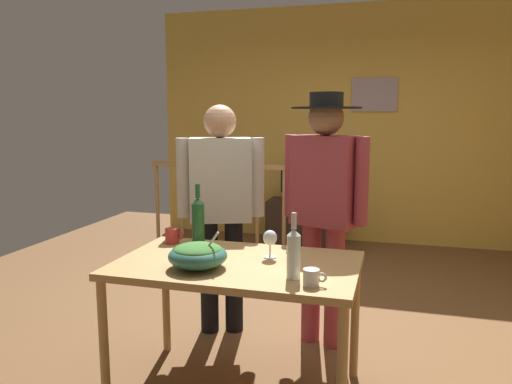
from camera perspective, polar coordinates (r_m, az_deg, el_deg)
name	(u,v)px	position (r m, az deg, el deg)	size (l,w,h in m)	color
ground_plane	(308,329)	(3.86, 5.98, -15.38)	(7.29, 7.29, 0.00)	brown
back_wall	(349,125)	(6.30, 10.63, 7.52)	(4.86, 0.10, 2.89)	gold
framed_picture	(374,95)	(6.22, 13.43, 10.81)	(0.53, 0.03, 0.40)	gray
stair_railing	(274,200)	(5.61, 2.02, -0.94)	(2.29, 0.10, 1.07)	#B2844C
tv_console	(305,222)	(6.16, 5.60, -3.44)	(0.90, 0.40, 0.54)	#38281E
flat_screen_tv	(305,180)	(6.04, 5.62, 1.37)	(0.58, 0.12, 0.43)	black
serving_table	(237,275)	(2.79, -2.16, -9.49)	(1.33, 0.82, 0.78)	#B2844C
salad_bowl	(198,254)	(2.66, -6.70, -7.11)	(0.31, 0.31, 0.20)	#337060
wine_glass	(270,239)	(2.81, 1.62, -5.40)	(0.08, 0.08, 0.16)	silver
wine_bottle_green	(198,220)	(3.13, -6.65, -3.15)	(0.08, 0.08, 0.38)	#1E5628
wine_bottle_clear	(294,253)	(2.47, 4.33, -6.93)	(0.07, 0.07, 0.33)	silver
mug_white	(312,277)	(2.41, 6.42, -9.70)	(0.11, 0.08, 0.08)	white
mug_red	(172,236)	(3.19, -9.56, -4.97)	(0.12, 0.09, 0.09)	#B7332D
person_standing_left	(221,200)	(3.54, -4.06, -0.87)	(0.59, 0.35, 1.65)	black
person_standing_right	(324,196)	(3.36, 7.85, -0.42)	(0.58, 0.46, 1.73)	#9E3842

